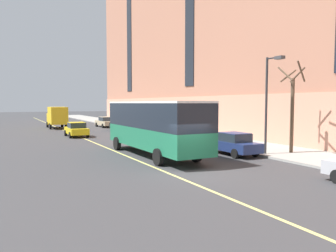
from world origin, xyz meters
TOP-DOWN VIEW (x-y plane):
  - ground_plane at (0.00, 0.00)m, footprint 260.00×260.00m
  - sidewalk at (9.42, 3.00)m, footprint 5.56×160.00m
  - city_bus at (0.50, 6.02)m, footprint 2.95×11.22m
  - parked_car_navy_3 at (5.57, 3.83)m, footprint 1.94×4.39m
  - parked_car_silver_4 at (5.50, 12.03)m, footprint 2.08×4.59m
  - parked_car_black_5 at (5.39, 26.27)m, footprint 2.17×4.79m
  - parked_car_champagne_6 at (5.31, 33.54)m, footprint 2.06×4.83m
  - box_truck at (-1.48, 34.36)m, footprint 2.45×6.51m
  - taxi_cab at (-1.49, 21.39)m, footprint 2.04×4.40m
  - street_tree_mid_block at (9.28, 2.06)m, footprint 1.57×1.56m
  - street_lamp at (7.23, 2.19)m, footprint 0.36×1.48m
  - fire_hydrant at (7.13, 19.60)m, footprint 0.42×0.24m
  - lane_centerline at (-1.20, 3.00)m, footprint 0.16×140.00m

SIDE VIEW (x-z plane):
  - ground_plane at x=0.00m, z-range 0.00..0.00m
  - lane_centerline at x=-1.20m, z-range 0.00..0.01m
  - sidewalk at x=9.42m, z-range 0.00..0.15m
  - fire_hydrant at x=7.13m, z-range 0.13..0.85m
  - parked_car_navy_3 at x=5.57m, z-range 0.00..1.56m
  - taxi_cab at x=-1.49m, z-range 0.00..1.56m
  - parked_car_champagne_6 at x=5.31m, z-range 0.00..1.56m
  - parked_car_silver_4 at x=5.50m, z-range 0.00..1.56m
  - parked_car_black_5 at x=5.39m, z-range 0.01..1.57m
  - box_truck at x=-1.48m, z-range 0.19..3.25m
  - city_bus at x=0.50m, z-range 0.29..4.01m
  - street_tree_mid_block at x=9.28m, z-range 0.15..6.45m
  - street_lamp at x=7.23m, z-range 0.91..7.42m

